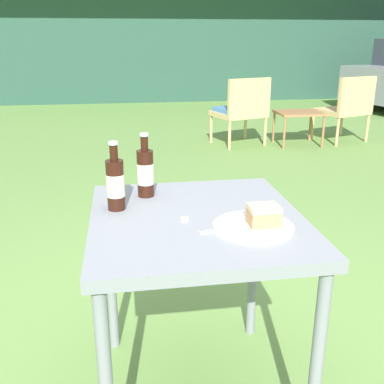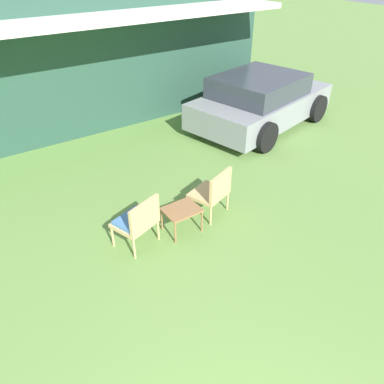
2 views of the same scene
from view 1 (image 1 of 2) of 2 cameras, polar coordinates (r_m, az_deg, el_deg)
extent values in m
cube|color=#284C3D|center=(11.80, 0.97, 20.45)|extent=(10.97, 3.92, 3.22)
cylinder|color=black|center=(9.86, 21.29, 12.14)|extent=(0.71, 0.34, 0.68)
cylinder|color=tan|center=(6.16, 6.79, 8.37)|extent=(0.04, 0.04, 0.36)
cylinder|color=tan|center=(5.88, 2.45, 7.99)|extent=(0.04, 0.04, 0.36)
cylinder|color=tan|center=(5.80, 9.28, 7.60)|extent=(0.04, 0.04, 0.36)
cylinder|color=tan|center=(5.50, 4.79, 7.18)|extent=(0.04, 0.04, 0.36)
cube|color=tan|center=(5.79, 5.91, 9.84)|extent=(0.72, 0.67, 0.06)
cube|color=tan|center=(5.57, 7.30, 11.96)|extent=(0.57, 0.23, 0.43)
cube|color=#4C7FB7|center=(5.79, 5.93, 10.38)|extent=(0.64, 0.58, 0.05)
cylinder|color=tan|center=(6.66, 18.45, 8.34)|extent=(0.04, 0.04, 0.36)
cylinder|color=tan|center=(6.29, 15.06, 8.08)|extent=(0.04, 0.04, 0.36)
cylinder|color=tan|center=(6.37, 21.36, 7.56)|extent=(0.04, 0.04, 0.36)
cylinder|color=tan|center=(5.98, 17.98, 7.27)|extent=(0.04, 0.04, 0.36)
cube|color=tan|center=(6.29, 18.43, 9.70)|extent=(0.72, 0.67, 0.06)
cube|color=tan|center=(6.10, 20.22, 11.57)|extent=(0.57, 0.24, 0.43)
cube|color=#996B42|center=(5.88, 13.44, 9.75)|extent=(0.55, 0.45, 0.03)
cylinder|color=#996B42|center=(5.64, 11.64, 7.32)|extent=(0.03, 0.03, 0.39)
cylinder|color=#996B42|center=(5.83, 16.32, 7.32)|extent=(0.03, 0.03, 0.39)
cylinder|color=#996B42|center=(6.01, 10.34, 8.10)|extent=(0.03, 0.03, 0.39)
cylinder|color=#996B42|center=(6.19, 14.78, 8.10)|extent=(0.03, 0.03, 0.39)
cube|color=gray|center=(1.50, 0.59, -3.75)|extent=(0.70, 0.75, 0.04)
cylinder|color=gray|center=(1.50, 15.47, -21.04)|extent=(0.04, 0.04, 0.70)
cylinder|color=gray|center=(1.95, -10.29, -10.44)|extent=(0.04, 0.04, 0.70)
cylinder|color=gray|center=(2.02, 7.78, -9.18)|extent=(0.04, 0.04, 0.70)
cylinder|color=silver|center=(1.41, 7.77, -4.38)|extent=(0.25, 0.25, 0.01)
cube|color=tan|center=(1.41, 9.06, -3.21)|extent=(0.09, 0.08, 0.05)
cube|color=#DBBC89|center=(1.40, 9.12, -2.02)|extent=(0.09, 0.08, 0.01)
cylinder|color=black|center=(1.67, -5.94, 2.34)|extent=(0.06, 0.06, 0.17)
cylinder|color=black|center=(1.64, -6.07, 6.16)|extent=(0.03, 0.03, 0.05)
cylinder|color=silver|center=(1.63, -6.11, 7.27)|extent=(0.03, 0.03, 0.01)
cylinder|color=beige|center=(1.67, -5.94, 2.34)|extent=(0.06, 0.06, 0.08)
cylinder|color=black|center=(1.55, -9.69, 0.86)|extent=(0.06, 0.06, 0.17)
cylinder|color=black|center=(1.52, -9.92, 4.96)|extent=(0.03, 0.03, 0.05)
cylinder|color=silver|center=(1.51, -9.99, 6.14)|extent=(0.03, 0.03, 0.01)
cylinder|color=beige|center=(1.55, -9.69, 0.86)|extent=(0.06, 0.06, 0.08)
cube|color=silver|center=(1.40, 4.73, -4.63)|extent=(0.19, 0.05, 0.01)
cylinder|color=silver|center=(1.46, -0.92, -3.46)|extent=(0.03, 0.03, 0.01)
camera|label=2|loc=(2.95, -53.11, 75.78)|focal=35.00mm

